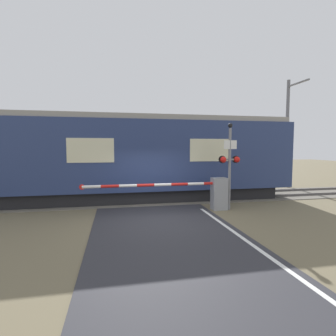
% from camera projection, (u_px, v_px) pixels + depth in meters
% --- Properties ---
extents(ground_plane, '(80.00, 80.00, 0.00)m').
position_uv_depth(ground_plane, '(158.00, 218.00, 9.34)').
color(ground_plane, '#6B6047').
extents(track_bed, '(36.00, 3.20, 0.13)m').
position_uv_depth(track_bed, '(146.00, 199.00, 12.75)').
color(track_bed, '#666056').
rests_on(track_bed, ground_plane).
extents(train, '(18.80, 2.79, 3.99)m').
position_uv_depth(train, '(94.00, 158.00, 12.11)').
color(train, black).
rests_on(train, ground_plane).
extents(crossing_barrier, '(5.73, 0.44, 1.30)m').
position_uv_depth(crossing_barrier, '(209.00, 192.00, 10.55)').
color(crossing_barrier, gray).
rests_on(crossing_barrier, ground_plane).
extents(signal_post, '(0.88, 0.26, 3.49)m').
position_uv_depth(signal_post, '(230.00, 161.00, 10.53)').
color(signal_post, gray).
rests_on(signal_post, ground_plane).
extents(catenary_pole, '(0.20, 1.90, 6.77)m').
position_uv_depth(catenary_pole, '(287.00, 132.00, 16.68)').
color(catenary_pole, slate).
rests_on(catenary_pole, ground_plane).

